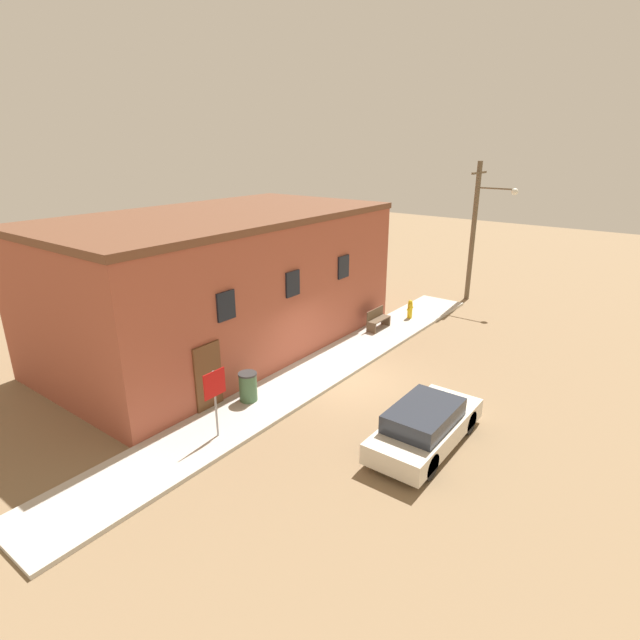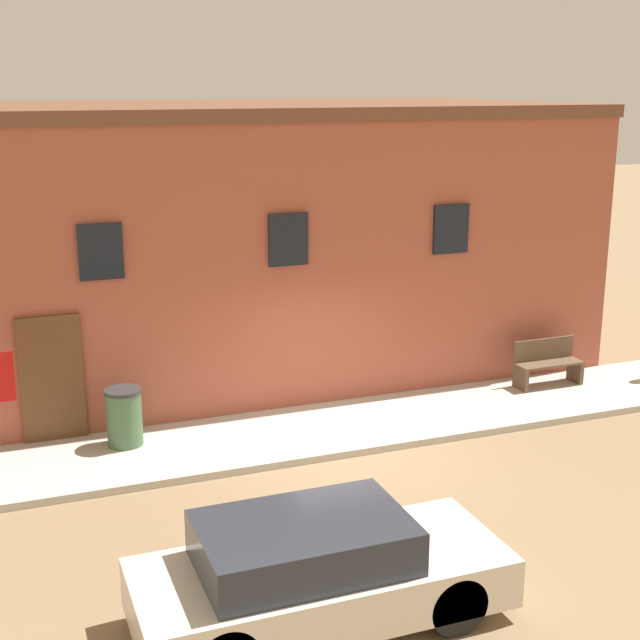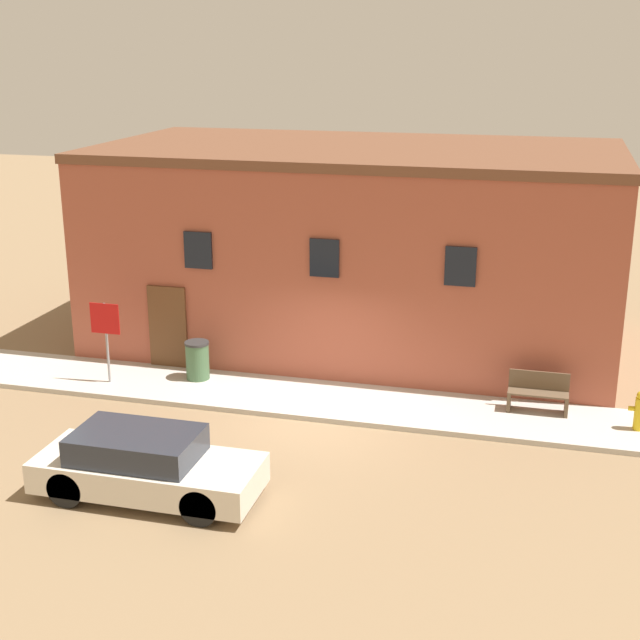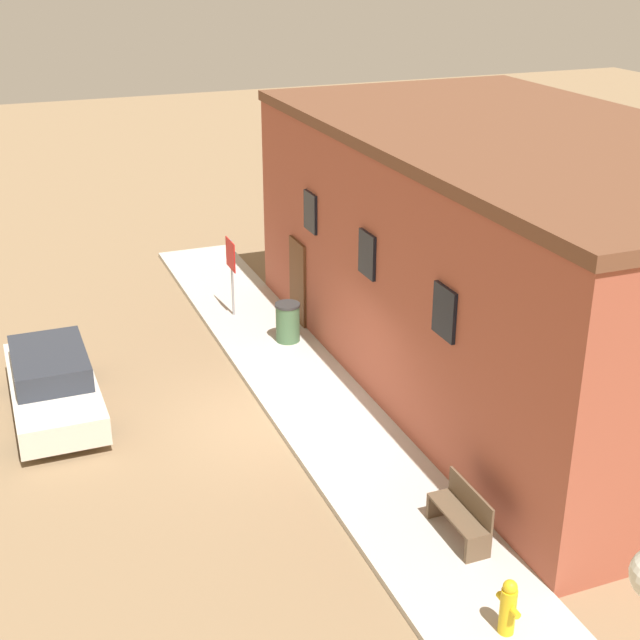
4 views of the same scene
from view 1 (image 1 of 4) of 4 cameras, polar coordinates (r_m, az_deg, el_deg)
The scene contains 9 objects.
ground_plane at distance 17.59m, azimuth 3.03°, elevation -6.81°, with size 80.00×80.00×0.00m, color #846B4C.
sidewalk at distance 18.14m, azimuth 0.14°, elevation -5.72°, with size 21.30×2.20×0.12m.
brick_building at distance 20.04m, azimuth -11.01°, elevation 4.38°, with size 13.55×7.22×5.35m.
fire_hydrant at distance 23.46m, azimuth 10.25°, elevation 1.25°, with size 0.48×0.23×0.87m.
stop_sign at distance 13.86m, azimuth -11.92°, elevation -7.94°, with size 0.74×0.06×1.98m.
bench at distance 21.92m, azimuth 6.60°, elevation 0.07°, with size 1.32×0.44×0.88m.
trash_bin at distance 15.96m, azimuth -8.22°, elevation -7.54°, with size 0.59×0.59×0.94m.
utility_pole at distance 26.75m, azimuth 17.45°, elevation 10.11°, with size 1.80×2.08×6.99m.
parked_car at distance 14.06m, azimuth 11.95°, elevation -11.72°, with size 4.12×1.64×1.25m.
Camera 1 is at (-13.13, -8.72, 7.82)m, focal length 28.00 mm.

